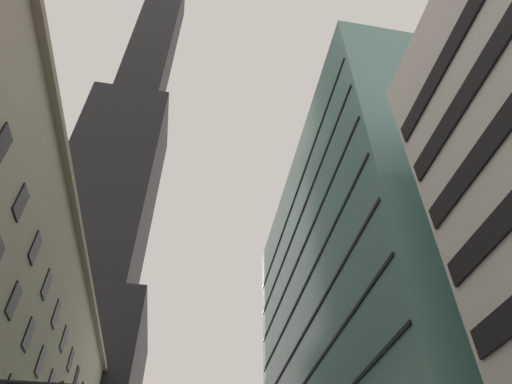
{
  "coord_description": "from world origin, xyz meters",
  "views": [
    {
      "loc": [
        0.14,
        -10.67,
        1.86
      ],
      "look_at": [
        3.74,
        10.01,
        21.32
      ],
      "focal_mm": 31.56,
      "sensor_mm": 36.0,
      "label": 1
    }
  ],
  "objects": [
    {
      "name": "dark_skyscraper",
      "position": [
        -21.14,
        74.62,
        62.02
      ],
      "size": [
        28.64,
        28.64,
        206.12
      ],
      "color": "black",
      "rests_on": "ground"
    },
    {
      "name": "glass_office_midrise",
      "position": [
        19.56,
        26.82,
        20.91
      ],
      "size": [
        17.23,
        38.82,
        41.83
      ],
      "color": "slate",
      "rests_on": "ground"
    }
  ]
}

